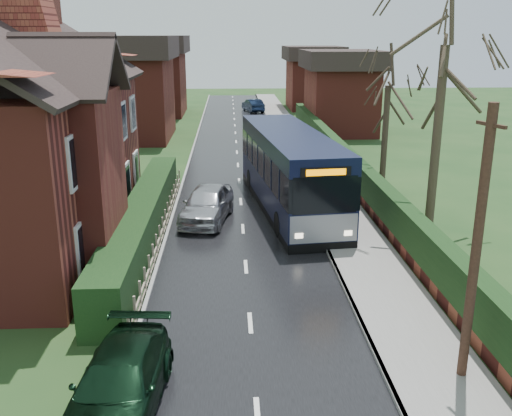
{
  "coord_description": "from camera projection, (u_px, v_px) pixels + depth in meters",
  "views": [
    {
      "loc": [
        -0.51,
        -16.17,
        7.68
      ],
      "look_at": [
        0.4,
        3.08,
        1.8
      ],
      "focal_mm": 40.0,
      "sensor_mm": 36.0,
      "label": 1
    }
  ],
  "objects": [
    {
      "name": "road",
      "position": [
        241.0,
        202.0,
        27.27
      ],
      "size": [
        6.0,
        100.0,
        0.02
      ],
      "primitive_type": "cube",
      "color": "black",
      "rests_on": "ground"
    },
    {
      "name": "tree_right_far",
      "position": [
        389.0,
        78.0,
        26.45
      ],
      "size": [
        4.0,
        4.0,
        7.72
      ],
      "color": "#35291F",
      "rests_on": "ground"
    },
    {
      "name": "bus_stop_sign",
      "position": [
        341.0,
        183.0,
        23.07
      ],
      "size": [
        0.1,
        0.44,
        2.9
      ],
      "rotation": [
        0.0,
        0.0,
        -0.09
      ],
      "color": "slate",
      "rests_on": "ground"
    },
    {
      "name": "bus",
      "position": [
        290.0,
        171.0,
        25.8
      ],
      "size": [
        3.97,
        11.83,
        3.53
      ],
      "rotation": [
        0.0,
        0.0,
        0.12
      ],
      "color": "black",
      "rests_on": "ground"
    },
    {
      "name": "kerb_right",
      "position": [
        304.0,
        200.0,
        27.39
      ],
      "size": [
        0.12,
        100.0,
        0.14
      ],
      "primitive_type": "cube",
      "color": "gray",
      "rests_on": "ground"
    },
    {
      "name": "kerb_left",
      "position": [
        177.0,
        202.0,
        27.12
      ],
      "size": [
        0.12,
        100.0,
        0.1
      ],
      "primitive_type": "cube",
      "color": "gray",
      "rests_on": "ground"
    },
    {
      "name": "car_distant",
      "position": [
        253.0,
        105.0,
        59.04
      ],
      "size": [
        2.33,
        4.19,
        1.31
      ],
      "primitive_type": "imported",
      "rotation": [
        0.0,
        0.0,
        3.39
      ],
      "color": "#101B31",
      "rests_on": "ground"
    },
    {
      "name": "tree_right_near",
      "position": [
        447.0,
        31.0,
        20.6
      ],
      "size": [
        4.85,
        4.85,
        10.46
      ],
      "color": "#3A2F22",
      "rests_on": "ground"
    },
    {
      "name": "car_silver",
      "position": [
        207.0,
        204.0,
        24.32
      ],
      "size": [
        2.59,
        4.73,
        1.53
      ],
      "primitive_type": "imported",
      "rotation": [
        0.0,
        0.0,
        -0.18
      ],
      "color": "silver",
      "rests_on": "ground"
    },
    {
      "name": "front_hedge",
      "position": [
        143.0,
        220.0,
        22.08
      ],
      "size": [
        1.2,
        16.0,
        1.6
      ],
      "primitive_type": "cube",
      "color": "black",
      "rests_on": "ground"
    },
    {
      "name": "ground",
      "position": [
        248.0,
        292.0,
        17.71
      ],
      "size": [
        140.0,
        140.0,
        0.0
      ],
      "primitive_type": "plane",
      "color": "#304B20",
      "rests_on": "ground"
    },
    {
      "name": "telegraph_pole",
      "position": [
        476.0,
        249.0,
        12.32
      ],
      "size": [
        0.31,
        0.81,
        6.38
      ],
      "rotation": [
        0.0,
        0.0,
        0.3
      ],
      "color": "#321F16",
      "rests_on": "ground"
    },
    {
      "name": "right_wall_hedge",
      "position": [
        362.0,
        180.0,
        27.23
      ],
      "size": [
        0.6,
        50.0,
        1.8
      ],
      "color": "maroon",
      "rests_on": "ground"
    },
    {
      "name": "car_green",
      "position": [
        119.0,
        384.0,
        11.97
      ],
      "size": [
        2.13,
        4.52,
        1.27
      ],
      "primitive_type": "imported",
      "rotation": [
        0.0,
        0.0,
        -0.08
      ],
      "color": "black",
      "rests_on": "ground"
    },
    {
      "name": "brick_house",
      "position": [
        2.0,
        130.0,
        20.61
      ],
      "size": [
        9.3,
        14.6,
        10.3
      ],
      "color": "maroon",
      "rests_on": "ground"
    },
    {
      "name": "picket_fence",
      "position": [
        163.0,
        228.0,
        22.22
      ],
      "size": [
        0.1,
        16.0,
        0.9
      ],
      "primitive_type": null,
      "color": "gray",
      "rests_on": "ground"
    },
    {
      "name": "pavement",
      "position": [
        329.0,
        199.0,
        27.44
      ],
      "size": [
        2.5,
        100.0,
        0.14
      ],
      "primitive_type": "cube",
      "color": "slate",
      "rests_on": "ground"
    }
  ]
}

